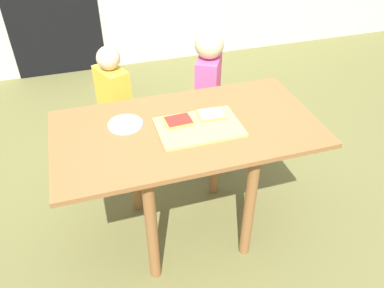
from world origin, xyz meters
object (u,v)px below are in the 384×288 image
at_px(pizza_slice_far_right, 211,114).
at_px(pizza_slice_far_left, 179,121).
at_px(plate_white_left, 125,124).
at_px(dining_table, 187,147).
at_px(child_right, 208,93).
at_px(child_left, 115,106).
at_px(cutting_board, 199,127).

bearing_deg(pizza_slice_far_right, pizza_slice_far_left, -177.20).
relative_size(pizza_slice_far_right, plate_white_left, 0.83).
xyz_separation_m(dining_table, plate_white_left, (-0.30, 0.11, 0.13)).
distance_m(dining_table, child_right, 0.67).
xyz_separation_m(dining_table, child_left, (-0.30, 0.72, -0.11)).
height_order(pizza_slice_far_right, child_right, child_right).
distance_m(pizza_slice_far_left, child_right, 0.69).
relative_size(cutting_board, child_right, 0.41).
relative_size(pizza_slice_far_right, child_right, 0.14).
height_order(plate_white_left, child_right, child_right).
bearing_deg(dining_table, pizza_slice_far_left, 135.46).
bearing_deg(plate_white_left, pizza_slice_far_right, -8.61).
xyz_separation_m(dining_table, child_right, (0.32, 0.59, -0.04)).
height_order(dining_table, child_left, child_left).
bearing_deg(child_left, cutting_board, -64.83).
bearing_deg(pizza_slice_far_right, child_right, 72.40).
relative_size(pizza_slice_far_left, plate_white_left, 0.83).
relative_size(cutting_board, pizza_slice_far_right, 2.84).
bearing_deg(dining_table, cutting_board, -29.04).
xyz_separation_m(pizza_slice_far_right, plate_white_left, (-0.45, 0.07, -0.02)).
bearing_deg(pizza_slice_far_right, cutting_board, -141.71).
relative_size(dining_table, pizza_slice_far_left, 9.19).
height_order(cutting_board, child_left, child_left).
bearing_deg(plate_white_left, child_left, 89.75).
bearing_deg(child_right, dining_table, -118.66).
distance_m(pizza_slice_far_right, child_right, 0.61).
xyz_separation_m(cutting_board, child_left, (-0.35, 0.75, -0.25)).
height_order(pizza_slice_far_right, pizza_slice_far_left, same).
relative_size(cutting_board, plate_white_left, 2.36).
bearing_deg(child_right, child_left, 168.16).
height_order(dining_table, pizza_slice_far_right, pizza_slice_far_right).
height_order(cutting_board, plate_white_left, cutting_board).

